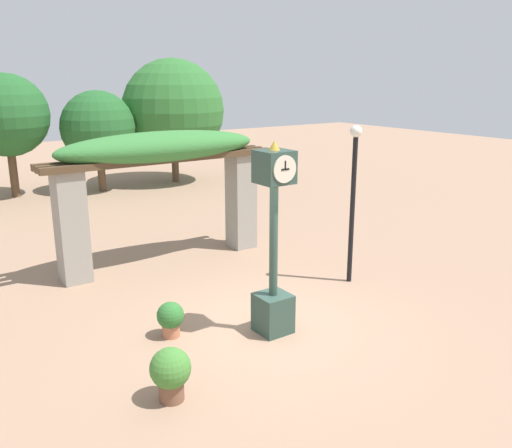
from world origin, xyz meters
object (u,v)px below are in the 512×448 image
at_px(pedestal_clock, 274,250).
at_px(potted_plant_near_left, 171,372).
at_px(potted_plant_near_right, 171,318).
at_px(lamp_post, 353,187).

height_order(pedestal_clock, potted_plant_near_left, pedestal_clock).
distance_m(potted_plant_near_right, lamp_post, 4.53).
relative_size(pedestal_clock, potted_plant_near_right, 5.36).
bearing_deg(pedestal_clock, potted_plant_near_right, 151.34).
relative_size(pedestal_clock, lamp_post, 0.99).
height_order(potted_plant_near_right, lamp_post, lamp_post).
xyz_separation_m(pedestal_clock, potted_plant_near_right, (-1.50, 0.82, -1.12)).
distance_m(pedestal_clock, potted_plant_near_left, 2.67).
xyz_separation_m(potted_plant_near_left, potted_plant_near_right, (0.81, 1.66, -0.09)).
xyz_separation_m(pedestal_clock, potted_plant_near_left, (-2.31, -0.84, -1.03)).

